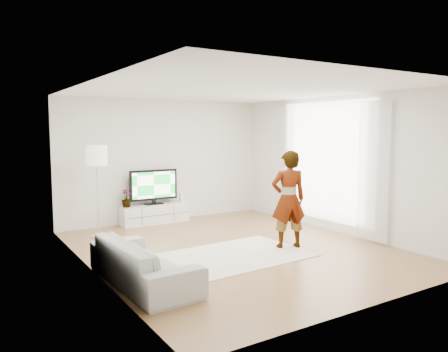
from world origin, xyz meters
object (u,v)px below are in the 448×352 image
television (154,186)px  player (288,199)px  sofa (143,262)px  floor_lamp (97,160)px  media_console (155,214)px  rug (238,255)px

television → player: size_ratio=0.65×
sofa → floor_lamp: size_ratio=1.15×
media_console → sofa: size_ratio=0.74×
television → rug: size_ratio=0.49×
rug → floor_lamp: bearing=122.4°
player → sofa: bearing=27.5°
media_console → television: television is taller
sofa → floor_lamp: 3.23m
media_console → rug: media_console is taller
television → rug: television is taller
television → sofa: television is taller
rug → sofa: size_ratio=1.11×
television → floor_lamp: floor_lamp is taller
rug → sofa: 1.94m
player → sofa: 2.97m
player → sofa: (-2.89, -0.35, -0.58)m
rug → sofa: bearing=-166.8°
media_console → sofa: bearing=-115.3°
media_console → sofa: (-1.68, -3.55, 0.09)m
rug → player: bearing=-4.6°
sofa → media_console: bearing=-28.1°
media_console → television: 0.64m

